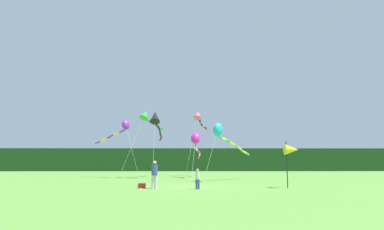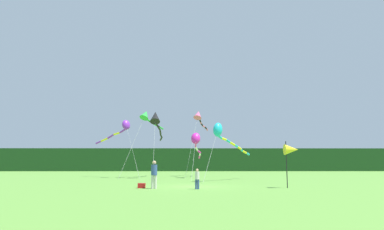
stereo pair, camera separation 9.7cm
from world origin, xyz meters
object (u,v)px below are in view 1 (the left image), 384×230
object	(u,v)px
kite_green	(146,116)
kite_rainbow	(198,116)
kite_magenta	(196,141)
person_child	(198,178)
kite_purple	(122,128)
kite_black	(156,119)
kite_cyan	(222,134)
cooler_box	(142,186)
banner_flag_pole	(291,150)
person_adult	(154,173)

from	to	relation	value
kite_green	kite_rainbow	distance (m)	7.00
kite_magenta	person_child	bearing A→B (deg)	-91.10
kite_purple	kite_rainbow	size ratio (longest dim) A/B	0.78
kite_black	kite_cyan	bearing A→B (deg)	-45.28
cooler_box	banner_flag_pole	xyz separation A→B (m)	(9.77, -0.10, 2.30)
banner_flag_pole	kite_magenta	bearing A→B (deg)	111.15
kite_cyan	kite_magenta	distance (m)	7.56
person_child	cooler_box	bearing A→B (deg)	164.08
kite_cyan	kite_magenta	size ratio (longest dim) A/B	0.78
kite_rainbow	kite_black	world-z (taller)	kite_rainbow
banner_flag_pole	kite_black	world-z (taller)	kite_black
person_adult	kite_green	xyz separation A→B (m)	(-2.59, 16.23, 5.91)
person_adult	kite_cyan	bearing A→B (deg)	58.38
cooler_box	kite_rainbow	bearing A→B (deg)	77.35
banner_flag_pole	kite_magenta	size ratio (longest dim) A/B	0.29
person_child	kite_magenta	xyz separation A→B (m)	(0.31, 16.15, 3.35)
banner_flag_pole	kite_purple	xyz separation A→B (m)	(-14.21, 15.58, 3.03)
person_adult	cooler_box	bearing A→B (deg)	147.83
person_adult	kite_green	distance (m)	17.47
person_child	cooler_box	world-z (taller)	person_child
cooler_box	kite_magenta	xyz separation A→B (m)	(3.88, 15.14, 3.90)
person_adult	kite_magenta	size ratio (longest dim) A/B	0.17
banner_flag_pole	kite_magenta	xyz separation A→B (m)	(-5.89, 15.24, 1.60)
cooler_box	kite_purple	size ratio (longest dim) A/B	0.07
kite_purple	kite_rainbow	xyz separation A→B (m)	(8.74, 3.73, 1.86)
banner_flag_pole	kite_purple	world-z (taller)	kite_purple
kite_cyan	kite_magenta	world-z (taller)	kite_cyan
person_child	banner_flag_pole	distance (m)	6.51
person_child	kite_purple	bearing A→B (deg)	115.88
banner_flag_pole	kite_green	world-z (taller)	kite_green
person_child	kite_black	bearing A→B (deg)	104.83
kite_cyan	kite_rainbow	world-z (taller)	kite_rainbow
cooler_box	kite_purple	bearing A→B (deg)	105.99
kite_magenta	kite_purple	bearing A→B (deg)	177.66
kite_black	kite_magenta	world-z (taller)	kite_black
kite_green	kite_purple	world-z (taller)	kite_green
kite_purple	kite_magenta	bearing A→B (deg)	-2.34
kite_cyan	kite_purple	xyz separation A→B (m)	(-10.47, 7.58, 1.26)
person_adult	banner_flag_pole	world-z (taller)	banner_flag_pole
person_adult	kite_green	bearing A→B (deg)	99.05
kite_rainbow	kite_black	bearing A→B (deg)	-136.22
kite_purple	kite_green	bearing A→B (deg)	4.85
kite_cyan	kite_green	xyz separation A→B (m)	(-7.77, 7.81, 2.66)
person_adult	kite_rainbow	size ratio (longest dim) A/B	0.21
cooler_box	kite_cyan	xyz separation A→B (m)	(6.03, 7.89, 4.07)
kite_green	kite_magenta	xyz separation A→B (m)	(5.62, -0.57, -2.83)
kite_green	kite_rainbow	size ratio (longest dim) A/B	0.91
kite_purple	kite_magenta	size ratio (longest dim) A/B	0.63
kite_purple	kite_magenta	world-z (taller)	kite_purple
person_adult	kite_cyan	world-z (taller)	kite_cyan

